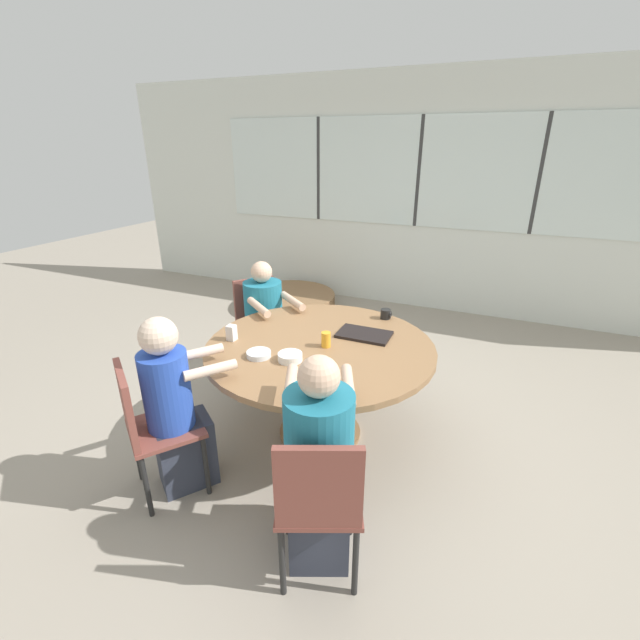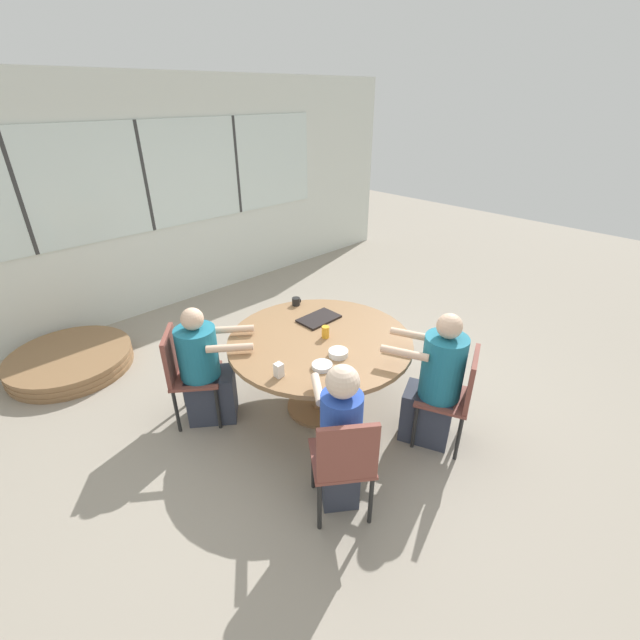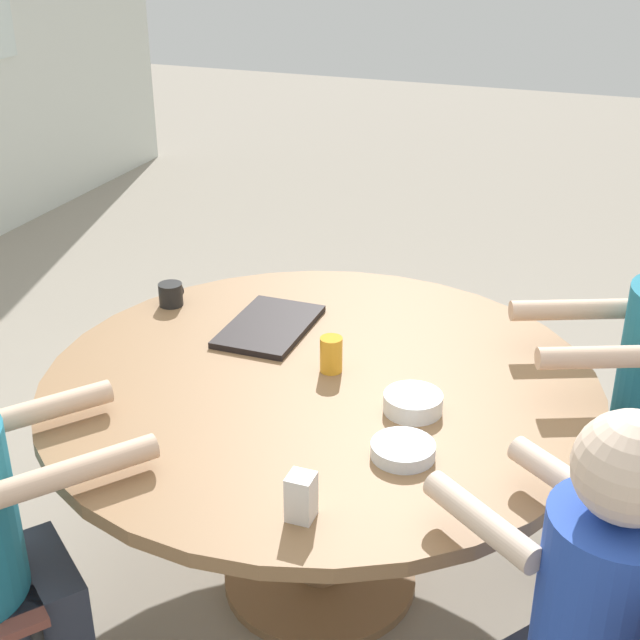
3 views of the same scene
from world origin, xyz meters
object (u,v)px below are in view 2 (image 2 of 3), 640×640
Objects in this scene: chair_for_man_blue_shirt at (184,369)px; person_woman_green_shirt at (340,440)px; chair_for_woman_green_shirt at (344,459)px; person_man_blue_shirt at (205,372)px; bowl_white_shallow at (338,353)px; milk_carton_small at (279,370)px; coffee_mug at (296,301)px; chair_for_man_teal_shirt at (457,391)px; bowl_cereal at (322,366)px; juice_glass at (325,332)px; person_man_teal_shirt at (435,386)px; folded_table_stack at (71,361)px.

person_woman_green_shirt reaches higher than chair_for_man_blue_shirt.
chair_for_woman_green_shirt is 0.77× the size of person_woman_green_shirt.
person_man_blue_shirt is 1.16m from bowl_white_shallow.
coffee_mug is at bearing 42.47° from milk_carton_small.
chair_for_man_teal_shirt reaches higher than bowl_cereal.
milk_carton_small is at bearing -165.83° from juice_glass.
person_man_teal_shirt is (0.98, -0.11, -0.01)m from person_woman_green_shirt.
person_man_blue_shirt is at bearing -178.27° from coffee_mug.
chair_for_man_teal_shirt is 0.97m from bowl_white_shallow.
person_man_teal_shirt reaches higher than bowl_cereal.
milk_carton_small reaches higher than folded_table_stack.
chair_for_man_blue_shirt is 2.23m from chair_for_man_teal_shirt.
person_man_blue_shirt is 10.39× the size of juice_glass.
chair_for_man_blue_shirt is at bearing -71.89° from folded_table_stack.
juice_glass is at bearing 90.89° from chair_for_man_blue_shirt.
chair_for_woman_green_shirt is 0.16m from person_woman_green_shirt.
person_man_blue_shirt is at bearing 118.10° from bowl_cereal.
person_man_teal_shirt is 0.92m from bowl_cereal.
milk_carton_small is at bearing -137.53° from coffee_mug.
folded_table_stack is at bearing -121.41° from person_man_blue_shirt.
chair_for_man_teal_shirt is at bearing 74.02° from person_man_blue_shirt.
person_woman_green_shirt is 0.94× the size of folded_table_stack.
person_man_blue_shirt is (-0.19, 1.39, -0.05)m from person_woman_green_shirt.
milk_carton_small is 0.34m from bowl_cereal.
person_woman_green_shirt is 0.76m from bowl_white_shallow.
chair_for_man_blue_shirt reaches higher than bowl_cereal.
folded_table_stack is (-0.75, 3.20, -0.43)m from chair_for_woman_green_shirt.
person_man_blue_shirt is (-0.09, 1.52, -0.04)m from chair_for_woman_green_shirt.
chair_for_man_blue_shirt is 1.32m from bowl_white_shallow.
person_man_teal_shirt reaches higher than milk_carton_small.
chair_for_man_teal_shirt is 8.39× the size of juice_glass.
person_man_teal_shirt is (-0.07, 0.15, 0.00)m from chair_for_man_teal_shirt.
milk_carton_small is at bearing -71.11° from folded_table_stack.
person_woman_green_shirt is 3.22m from folded_table_stack.
chair_for_man_blue_shirt reaches higher than milk_carton_small.
person_man_blue_shirt reaches higher than chair_for_man_blue_shirt.
person_man_teal_shirt is 1.56m from coffee_mug.
chair_for_man_blue_shirt is 0.72× the size of folded_table_stack.
chair_for_woman_green_shirt is 1.85m from coffee_mug.
juice_glass is 2.82m from folded_table_stack.
chair_for_woman_green_shirt is 1.15m from chair_for_man_teal_shirt.
bowl_cereal is (-0.68, 0.59, 0.23)m from person_man_teal_shirt.
bowl_white_shallow is at bearing 82.96° from chair_for_woman_green_shirt.
person_man_teal_shirt is at bearing 37.54° from chair_for_woman_green_shirt.
chair_for_man_teal_shirt is 2.07m from person_man_blue_shirt.
person_man_blue_shirt is at bearing 104.74° from person_man_teal_shirt.
milk_carton_small is (0.19, -0.77, 0.31)m from person_man_blue_shirt.
chair_for_man_blue_shirt is at bearing 105.95° from person_man_teal_shirt.
bowl_cereal is at bearing 112.03° from chair_for_man_teal_shirt.
person_woman_green_shirt is 10.45× the size of milk_carton_small.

